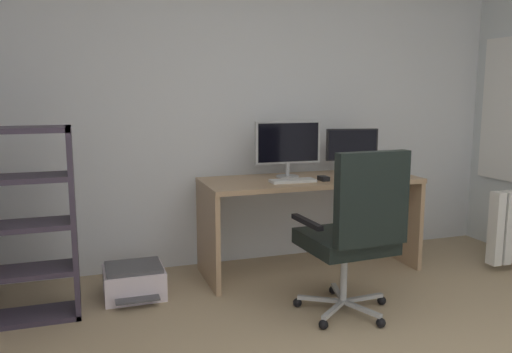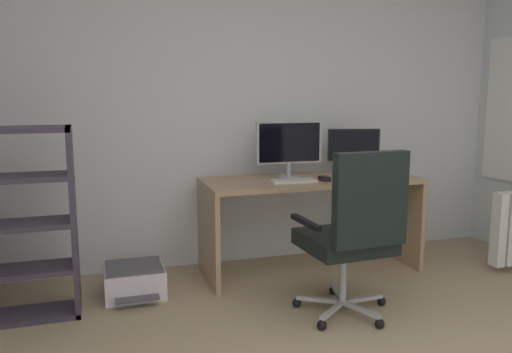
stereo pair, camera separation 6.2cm
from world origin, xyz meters
name	(u,v)px [view 1 (the left image)]	position (x,y,z in m)	size (l,w,h in m)	color
wall_back	(242,95)	(0.00, 2.75, 1.39)	(4.63, 0.10, 2.77)	silver
desk	(310,201)	(0.41, 2.28, 0.56)	(1.69, 0.65, 0.75)	tan
monitor_main	(288,144)	(0.26, 2.38, 1.01)	(0.53, 0.18, 0.44)	#B2B5B7
monitor_secondary	(352,147)	(0.82, 2.38, 0.97)	(0.42, 0.18, 0.37)	#B2B5B7
keyboard	(293,181)	(0.21, 2.16, 0.76)	(0.34, 0.13, 0.02)	silver
computer_mouse	(324,178)	(0.46, 2.14, 0.76)	(0.06, 0.10, 0.03)	black
office_chair	(355,229)	(0.29, 1.36, 0.58)	(0.63, 0.65, 1.08)	#B7BABC
printer	(134,281)	(-0.98, 2.17, 0.11)	(0.41, 0.44, 0.22)	silver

